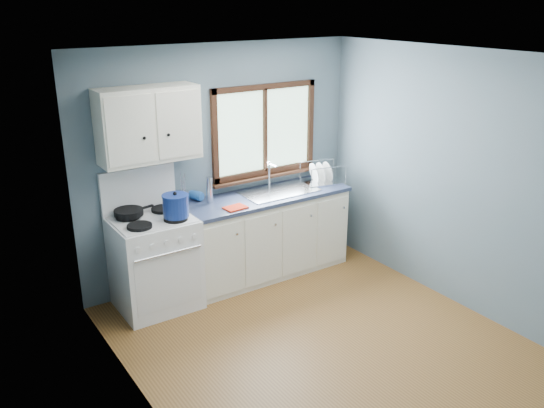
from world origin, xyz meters
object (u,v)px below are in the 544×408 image
base_cabinets (265,238)px  sink (279,197)px  stockpot (176,205)px  dish_rack (322,177)px  utensil_crock (184,197)px  thermos (209,190)px  gas_range (155,260)px  skillet (129,212)px

base_cabinets → sink: 0.48m
stockpot → dish_rack: stockpot is taller
utensil_crock → thermos: bearing=-24.7°
gas_range → base_cabinets: gas_range is taller
gas_range → stockpot: bearing=-38.7°
base_cabinets → utensil_crock: 1.05m
sink → stockpot: sink is taller
base_cabinets → sink: (0.18, -0.00, 0.45)m
gas_range → sink: bearing=0.7°
utensil_crock → dish_rack: size_ratio=0.69×
stockpot → gas_range: bearing=141.3°
skillet → gas_range: bearing=-51.3°
utensil_crock → dish_rack: utensil_crock is taller
base_cabinets → sink: bearing=-0.1°
skillet → dish_rack: 2.26m
gas_range → dish_rack: (2.09, 0.03, 0.49)m
stockpot → sink: bearing=7.5°
skillet → utensil_crock: 0.63m
gas_range → utensil_crock: size_ratio=3.84×
stockpot → thermos: bearing=29.0°
gas_range → thermos: size_ratio=4.98×
gas_range → dish_rack: size_ratio=2.65×
thermos → sink: bearing=-7.8°
thermos → dish_rack: size_ratio=0.53×
skillet → dish_rack: bearing=-14.8°
sink → gas_range: bearing=-179.3°
base_cabinets → thermos: thermos is taller
sink → dish_rack: bearing=1.6°
stockpot → thermos: 0.58m
dish_rack → base_cabinets: bearing=-166.0°
skillet → thermos: bearing=-12.8°
utensil_crock → dish_rack: bearing=-7.0°
thermos → skillet: bearing=179.4°
gas_range → skillet: size_ratio=3.11×
gas_range → utensil_crock: bearing=27.5°
skillet → thermos: (0.86, -0.01, 0.07)m
utensil_crock → thermos: 0.27m
sink → stockpot: 1.32m
gas_range → thermos: 0.90m
base_cabinets → skillet: bearing=175.5°
thermos → dish_rack: bearing=-3.8°
base_cabinets → utensil_crock: utensil_crock is taller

